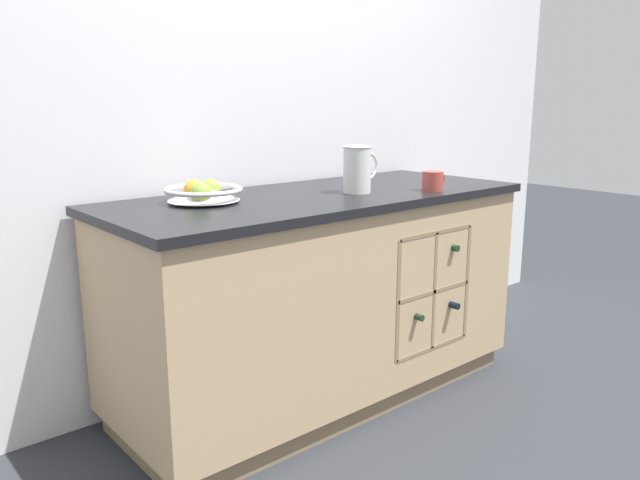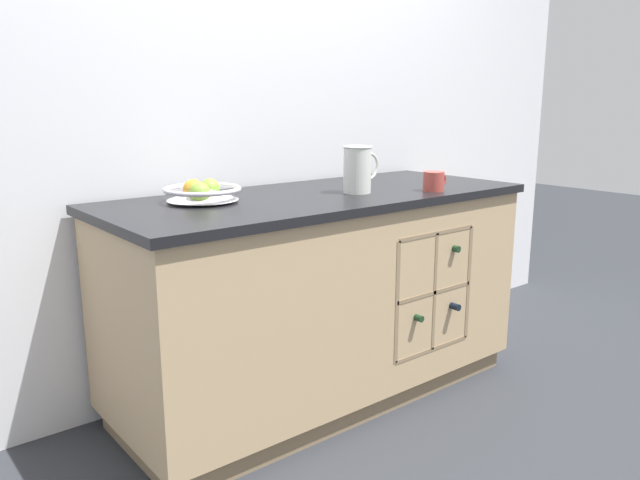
# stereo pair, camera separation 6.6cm
# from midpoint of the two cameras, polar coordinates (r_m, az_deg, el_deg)

# --- Properties ---
(ground_plane) EXTENTS (14.00, 14.00, 0.00)m
(ground_plane) POSITION_cam_midpoint_polar(r_m,az_deg,el_deg) (2.84, 0.68, -13.83)
(ground_plane) COLOR #2D3035
(back_wall) EXTENTS (4.40, 0.06, 2.55)m
(back_wall) POSITION_cam_midpoint_polar(r_m,az_deg,el_deg) (2.87, -4.67, 12.84)
(back_wall) COLOR white
(back_wall) RESTS_ON ground_plane
(kitchen_island) EXTENTS (1.81, 0.75, 0.89)m
(kitchen_island) POSITION_cam_midpoint_polar(r_m,az_deg,el_deg) (2.66, 0.80, -5.10)
(kitchen_island) COLOR #8B7354
(kitchen_island) RESTS_ON ground_plane
(fruit_bowl) EXTENTS (0.29, 0.29, 0.09)m
(fruit_bowl) POSITION_cam_midpoint_polar(r_m,az_deg,el_deg) (2.37, -9.95, 4.36)
(fruit_bowl) COLOR silver
(fruit_bowl) RESTS_ON kitchen_island
(white_pitcher) EXTENTS (0.18, 0.12, 0.19)m
(white_pitcher) POSITION_cam_midpoint_polar(r_m,az_deg,el_deg) (2.58, 4.22, 6.54)
(white_pitcher) COLOR silver
(white_pitcher) RESTS_ON kitchen_island
(ceramic_mug) EXTENTS (0.12, 0.09, 0.08)m
(ceramic_mug) POSITION_cam_midpoint_polar(r_m,az_deg,el_deg) (2.68, 11.09, 5.29)
(ceramic_mug) COLOR #B7473D
(ceramic_mug) RESTS_ON kitchen_island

